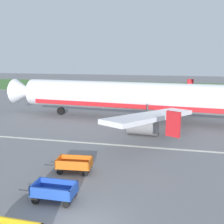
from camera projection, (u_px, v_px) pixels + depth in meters
name	position (u px, v px, depth m)	size (l,w,h in m)	color
grass_strip	(159.00, 87.00, 74.59)	(220.00, 28.00, 0.06)	#477A38
apron_stripe	(126.00, 146.00, 26.03)	(120.00, 0.36, 0.01)	silver
airplane	(140.00, 97.00, 35.78)	(37.67, 30.27, 11.34)	silver
baggage_cart_fourth_in_row	(54.00, 191.00, 16.02)	(3.56, 1.42, 1.07)	#234CB2
baggage_cart_far_end	(74.00, 164.00, 20.01)	(3.60, 1.62, 1.07)	orange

